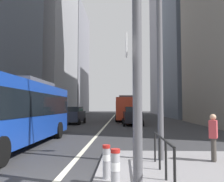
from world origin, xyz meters
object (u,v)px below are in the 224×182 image
pedestrian_walking (213,135)px  car_oncoming_mid (74,115)px  city_bus_red_receding (125,107)px  city_bus_blue_oncoming (15,109)px  car_receding_near (132,116)px  bollard_right (115,170)px  bollard_back (106,160)px  street_lamp_post (159,12)px  city_bus_red_distant (131,107)px  traffic_signal_gantry (50,16)px

pedestrian_walking → car_oncoming_mid: bearing=113.8°
city_bus_red_receding → pedestrian_walking: 26.48m
city_bus_blue_oncoming → car_receding_near: bearing=66.3°
city_bus_blue_oncoming → bollard_right: 8.19m
bollard_back → pedestrian_walking: 4.03m
car_oncoming_mid → pedestrian_walking: 21.02m
street_lamp_post → bollard_back: (-1.72, -2.23, -4.66)m
city_bus_red_distant → pedestrian_walking: size_ratio=7.30×
bollard_back → pedestrian_walking: size_ratio=0.54×
city_bus_red_receding → car_oncoming_mid: 9.28m
street_lamp_post → bollard_right: 5.90m
car_oncoming_mid → pedestrian_walking: (8.49, -19.23, 0.01)m
bollard_right → pedestrian_walking: size_ratio=0.60×
street_lamp_post → pedestrian_walking: (1.71, -0.15, -4.28)m
bollard_right → bollard_back: bearing=102.7°
city_bus_red_distant → bollard_back: 44.50m
street_lamp_post → bollard_back: size_ratio=9.53×
street_lamp_post → traffic_signal_gantry: bearing=-137.5°
car_receding_near → street_lamp_post: size_ratio=0.53×
traffic_signal_gantry → pedestrian_walking: size_ratio=4.01×
city_bus_blue_oncoming → city_bus_red_distant: size_ratio=0.99×
city_bus_blue_oncoming → traffic_signal_gantry: 7.10m
city_bus_red_distant → bollard_back: city_bus_red_distant is taller
traffic_signal_gantry → pedestrian_walking: 6.27m
car_receding_near → bollard_back: 19.42m
bollard_right → pedestrian_walking: bearing=45.5°
city_bus_blue_oncoming → pedestrian_walking: city_bus_blue_oncoming is taller
traffic_signal_gantry → bollard_back: (1.33, 0.56, -3.50)m
city_bus_red_receding → street_lamp_post: 26.43m
traffic_signal_gantry → city_bus_red_receding: bearing=85.7°
traffic_signal_gantry → pedestrian_walking: bearing=29.0°
city_bus_red_receding → traffic_signal_gantry: 29.15m
city_bus_red_distant → car_oncoming_mid: size_ratio=2.45×
city_bus_red_receding → car_receding_near: 9.11m
city_bus_red_distant → car_oncoming_mid: bearing=-107.7°
pedestrian_walking → city_bus_red_distant: bearing=91.5°
traffic_signal_gantry → bollard_back: 3.78m
car_oncoming_mid → car_receding_near: bearing=-16.6°
city_bus_red_distant → city_bus_red_receding: bearing=-95.2°
car_oncoming_mid → bollard_back: car_oncoming_mid is taller
car_receding_near → traffic_signal_gantry: (-2.79, -19.93, 3.13)m
city_bus_red_distant → car_oncoming_mid: city_bus_red_distant is taller
traffic_signal_gantry → bollard_right: 3.84m
city_bus_blue_oncoming → bollard_back: (4.74, -5.22, -1.22)m
city_bus_blue_oncoming → street_lamp_post: bearing=-24.9°
bollard_back → pedestrian_walking: (3.43, 2.08, 0.39)m
city_bus_blue_oncoming → bollard_back: bearing=-47.8°
street_lamp_post → pedestrian_walking: 4.61m
city_bus_blue_oncoming → city_bus_red_distant: 39.83m
city_bus_red_receding → car_receding_near: city_bus_red_receding is taller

